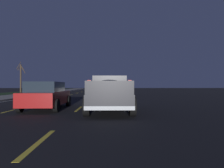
# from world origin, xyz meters

# --- Properties ---
(ground) EXTENTS (144.00, 144.00, 0.00)m
(ground) POSITION_xyz_m (27.00, 0.00, 0.00)
(ground) COLOR black
(sidewalk_shoulder) EXTENTS (108.00, 4.00, 0.12)m
(sidewalk_shoulder) POSITION_xyz_m (27.00, 7.45, 0.06)
(sidewalk_shoulder) COLOR gray
(sidewalk_shoulder) RESTS_ON ground
(lane_markings) EXTENTS (108.00, 7.04, 0.01)m
(lane_markings) POSITION_xyz_m (29.85, 3.09, 0.00)
(lane_markings) COLOR yellow
(lane_markings) RESTS_ON ground
(pickup_truck) EXTENTS (5.45, 2.34, 1.87)m
(pickup_truck) POSITION_xyz_m (9.79, -3.50, 0.98)
(pickup_truck) COLOR #232328
(pickup_truck) RESTS_ON ground
(sedan_silver) EXTENTS (4.42, 2.06, 1.54)m
(sedan_silver) POSITION_xyz_m (25.73, -3.34, 0.78)
(sedan_silver) COLOR #B2B5BA
(sedan_silver) RESTS_ON ground
(sedan_red) EXTENTS (4.41, 2.03, 1.54)m
(sedan_red) POSITION_xyz_m (10.62, 0.05, 0.78)
(sedan_red) COLOR maroon
(sedan_red) RESTS_ON ground
(sedan_tan) EXTENTS (4.45, 2.10, 1.54)m
(sedan_tan) POSITION_xyz_m (19.37, 3.40, 0.78)
(sedan_tan) COLOR #9E845B
(sedan_tan) RESTS_ON ground
(bare_tree_far) EXTENTS (1.03, 1.59, 5.85)m
(bare_tree_far) POSITION_xyz_m (37.26, 13.09, 2.91)
(bare_tree_far) COLOR #423323
(bare_tree_far) RESTS_ON ground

